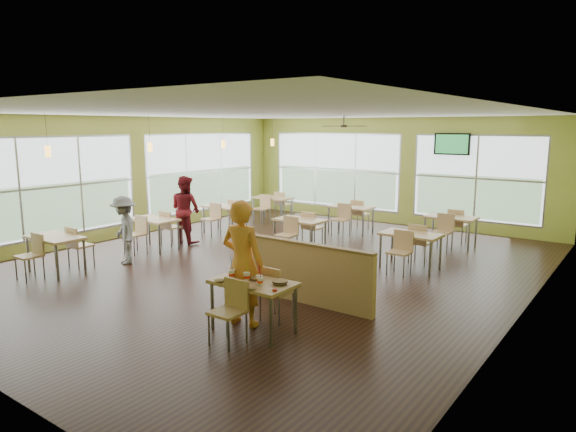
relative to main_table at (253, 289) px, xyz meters
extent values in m
plane|color=black|center=(-2.00, 3.00, -0.63)|extent=(12.00, 12.00, 0.00)
plane|color=white|center=(-2.00, 3.00, 2.57)|extent=(12.00, 12.00, 0.00)
cube|color=#B9C54F|center=(-2.00, 9.00, 0.97)|extent=(10.00, 0.04, 3.20)
cube|color=#B9C54F|center=(-7.00, 3.00, 0.97)|extent=(0.04, 12.00, 3.20)
cube|color=#B9C54F|center=(3.00, 3.00, 0.97)|extent=(0.04, 12.00, 3.20)
cube|color=white|center=(-6.98, 1.00, 0.89)|extent=(0.02, 4.50, 2.35)
cube|color=white|center=(-6.98, 6.00, 0.89)|extent=(0.02, 4.50, 2.35)
cube|color=white|center=(-4.00, 8.98, 0.89)|extent=(4.50, 0.02, 2.35)
cube|color=white|center=(0.50, 8.98, 0.89)|extent=(3.50, 0.02, 2.35)
cube|color=#B7BABC|center=(-6.97, 3.50, -0.28)|extent=(0.04, 9.40, 0.05)
cube|color=#B7BABC|center=(-1.75, 8.97, -0.28)|extent=(8.00, 0.04, 0.05)
cube|color=tan|center=(0.00, 0.00, 0.10)|extent=(1.20, 0.70, 0.04)
cube|color=brown|center=(0.00, 0.00, 0.07)|extent=(1.22, 0.71, 0.01)
cylinder|color=slate|center=(-0.54, -0.29, -0.28)|extent=(0.05, 0.05, 0.71)
cylinder|color=slate|center=(0.54, -0.29, -0.28)|extent=(0.05, 0.05, 0.71)
cylinder|color=slate|center=(-0.54, 0.29, -0.28)|extent=(0.05, 0.05, 0.71)
cylinder|color=slate|center=(0.54, 0.29, -0.28)|extent=(0.05, 0.05, 0.71)
cube|color=tan|center=(0.00, 0.55, -0.18)|extent=(0.42, 0.42, 0.04)
cube|color=tan|center=(0.00, 0.74, 0.04)|extent=(0.42, 0.04, 0.40)
cube|color=tan|center=(0.00, -0.55, -0.18)|extent=(0.42, 0.42, 0.04)
cube|color=tan|center=(0.00, -0.74, 0.04)|extent=(0.42, 0.04, 0.40)
cube|color=tan|center=(0.00, 1.45, -0.13)|extent=(2.40, 0.12, 1.00)
cube|color=brown|center=(0.00, 1.45, 0.39)|extent=(2.40, 0.14, 0.04)
cube|color=tan|center=(-5.20, 0.00, 0.10)|extent=(1.20, 0.70, 0.04)
cube|color=brown|center=(-5.20, 0.00, 0.07)|extent=(1.22, 0.71, 0.01)
cylinder|color=slate|center=(-5.74, -0.29, -0.28)|extent=(0.05, 0.05, 0.71)
cylinder|color=slate|center=(-4.66, -0.29, -0.28)|extent=(0.05, 0.05, 0.71)
cylinder|color=slate|center=(-5.74, 0.29, -0.28)|extent=(0.05, 0.05, 0.71)
cylinder|color=slate|center=(-4.66, 0.29, -0.28)|extent=(0.05, 0.05, 0.71)
cube|color=tan|center=(-5.20, 0.55, -0.18)|extent=(0.42, 0.42, 0.04)
cube|color=tan|center=(-5.20, 0.74, 0.04)|extent=(0.42, 0.04, 0.40)
cube|color=tan|center=(-5.20, -0.55, -0.18)|extent=(0.42, 0.42, 0.04)
cube|color=tan|center=(-5.20, -0.74, 0.04)|extent=(0.42, 0.04, 0.40)
cube|color=tan|center=(-5.20, 2.50, 0.10)|extent=(1.20, 0.70, 0.04)
cube|color=brown|center=(-5.20, 2.50, 0.07)|extent=(1.22, 0.71, 0.01)
cylinder|color=slate|center=(-5.74, 2.21, -0.28)|extent=(0.05, 0.05, 0.71)
cylinder|color=slate|center=(-4.66, 2.21, -0.28)|extent=(0.05, 0.05, 0.71)
cylinder|color=slate|center=(-5.74, 2.79, -0.28)|extent=(0.05, 0.05, 0.71)
cylinder|color=slate|center=(-4.66, 2.79, -0.28)|extent=(0.05, 0.05, 0.71)
cube|color=tan|center=(-5.20, 3.05, -0.18)|extent=(0.42, 0.42, 0.04)
cube|color=tan|center=(-5.20, 3.24, 0.04)|extent=(0.42, 0.04, 0.40)
cube|color=tan|center=(-5.20, 1.95, -0.18)|extent=(0.42, 0.42, 0.04)
cube|color=tan|center=(-5.20, 1.76, 0.04)|extent=(0.42, 0.04, 0.40)
cube|color=tan|center=(-5.20, 5.00, 0.10)|extent=(1.20, 0.70, 0.04)
cube|color=brown|center=(-5.20, 5.00, 0.07)|extent=(1.22, 0.71, 0.01)
cylinder|color=slate|center=(-5.74, 4.71, -0.28)|extent=(0.05, 0.05, 0.71)
cylinder|color=slate|center=(-4.66, 4.71, -0.28)|extent=(0.05, 0.05, 0.71)
cylinder|color=slate|center=(-5.74, 5.29, -0.28)|extent=(0.05, 0.05, 0.71)
cylinder|color=slate|center=(-4.66, 5.29, -0.28)|extent=(0.05, 0.05, 0.71)
cube|color=tan|center=(-5.20, 5.55, -0.18)|extent=(0.42, 0.42, 0.04)
cube|color=tan|center=(-5.20, 5.74, 0.04)|extent=(0.42, 0.04, 0.40)
cube|color=tan|center=(-5.20, 4.45, -0.18)|extent=(0.42, 0.42, 0.04)
cube|color=tan|center=(-5.20, 4.26, 0.04)|extent=(0.42, 0.04, 0.40)
cube|color=tan|center=(-5.20, 7.20, 0.10)|extent=(1.20, 0.70, 0.04)
cube|color=brown|center=(-5.20, 7.20, 0.07)|extent=(1.22, 0.71, 0.01)
cylinder|color=slate|center=(-5.74, 6.91, -0.28)|extent=(0.05, 0.05, 0.71)
cylinder|color=slate|center=(-4.66, 6.91, -0.28)|extent=(0.05, 0.05, 0.71)
cylinder|color=slate|center=(-5.74, 7.49, -0.28)|extent=(0.05, 0.05, 0.71)
cylinder|color=slate|center=(-4.66, 7.49, -0.28)|extent=(0.05, 0.05, 0.71)
cube|color=tan|center=(-5.20, 7.75, -0.18)|extent=(0.42, 0.42, 0.04)
cube|color=tan|center=(-5.20, 7.94, 0.04)|extent=(0.42, 0.04, 0.40)
cube|color=tan|center=(-5.20, 6.65, -0.18)|extent=(0.42, 0.42, 0.04)
cube|color=tan|center=(-5.20, 6.46, 0.04)|extent=(0.42, 0.04, 0.40)
cube|color=tan|center=(-2.30, 4.50, 0.10)|extent=(1.20, 0.70, 0.04)
cube|color=brown|center=(-2.30, 4.50, 0.07)|extent=(1.22, 0.71, 0.01)
cylinder|color=slate|center=(-2.84, 4.21, -0.28)|extent=(0.05, 0.05, 0.71)
cylinder|color=slate|center=(-1.76, 4.21, -0.28)|extent=(0.05, 0.05, 0.71)
cylinder|color=slate|center=(-2.84, 4.79, -0.28)|extent=(0.05, 0.05, 0.71)
cylinder|color=slate|center=(-1.76, 4.79, -0.28)|extent=(0.05, 0.05, 0.71)
cube|color=tan|center=(-2.30, 5.05, -0.18)|extent=(0.42, 0.42, 0.04)
cube|color=tan|center=(-2.30, 5.24, 0.04)|extent=(0.42, 0.04, 0.40)
cube|color=tan|center=(-2.30, 3.95, -0.18)|extent=(0.42, 0.42, 0.04)
cube|color=tan|center=(-2.30, 3.76, 0.04)|extent=(0.42, 0.04, 0.40)
cube|color=tan|center=(-2.30, 7.00, 0.10)|extent=(1.20, 0.70, 0.04)
cube|color=brown|center=(-2.30, 7.00, 0.07)|extent=(1.22, 0.71, 0.01)
cylinder|color=slate|center=(-2.84, 6.71, -0.28)|extent=(0.05, 0.05, 0.71)
cylinder|color=slate|center=(-1.76, 6.71, -0.28)|extent=(0.05, 0.05, 0.71)
cylinder|color=slate|center=(-2.84, 7.29, -0.28)|extent=(0.05, 0.05, 0.71)
cylinder|color=slate|center=(-1.76, 7.29, -0.28)|extent=(0.05, 0.05, 0.71)
cube|color=tan|center=(-2.30, 7.55, -0.18)|extent=(0.42, 0.42, 0.04)
cube|color=tan|center=(-2.30, 7.74, 0.04)|extent=(0.42, 0.04, 0.40)
cube|color=tan|center=(-2.30, 6.45, -0.18)|extent=(0.42, 0.42, 0.04)
cube|color=tan|center=(-2.30, 6.26, 0.04)|extent=(0.42, 0.04, 0.40)
cube|color=tan|center=(0.50, 4.50, 0.10)|extent=(1.20, 0.70, 0.04)
cube|color=brown|center=(0.50, 4.50, 0.07)|extent=(1.22, 0.71, 0.01)
cylinder|color=slate|center=(-0.04, 4.21, -0.28)|extent=(0.05, 0.05, 0.71)
cylinder|color=slate|center=(1.04, 4.21, -0.28)|extent=(0.05, 0.05, 0.71)
cylinder|color=slate|center=(-0.04, 4.79, -0.28)|extent=(0.05, 0.05, 0.71)
cylinder|color=slate|center=(1.04, 4.79, -0.28)|extent=(0.05, 0.05, 0.71)
cube|color=tan|center=(0.50, 5.05, -0.18)|extent=(0.42, 0.42, 0.04)
cube|color=tan|center=(0.50, 5.24, 0.04)|extent=(0.42, 0.04, 0.40)
cube|color=tan|center=(0.50, 3.95, -0.18)|extent=(0.42, 0.42, 0.04)
cube|color=tan|center=(0.50, 3.76, 0.04)|extent=(0.42, 0.04, 0.40)
cube|color=tan|center=(0.50, 7.00, 0.10)|extent=(1.20, 0.70, 0.04)
cube|color=brown|center=(0.50, 7.00, 0.07)|extent=(1.22, 0.71, 0.01)
cylinder|color=slate|center=(-0.04, 6.71, -0.28)|extent=(0.05, 0.05, 0.71)
cylinder|color=slate|center=(1.04, 6.71, -0.28)|extent=(0.05, 0.05, 0.71)
cylinder|color=slate|center=(-0.04, 7.29, -0.28)|extent=(0.05, 0.05, 0.71)
cylinder|color=slate|center=(1.04, 7.29, -0.28)|extent=(0.05, 0.05, 0.71)
cube|color=tan|center=(0.50, 7.55, -0.18)|extent=(0.42, 0.42, 0.04)
cube|color=tan|center=(0.50, 7.74, 0.04)|extent=(0.42, 0.04, 0.40)
cube|color=tan|center=(0.50, 6.45, -0.18)|extent=(0.42, 0.42, 0.04)
cube|color=tan|center=(0.50, 6.26, 0.04)|extent=(0.42, 0.04, 0.40)
cylinder|color=#2D2119|center=(-5.20, 0.00, 2.22)|extent=(0.01, 0.01, 0.70)
cylinder|color=gold|center=(-5.20, 0.00, 1.82)|extent=(0.11, 0.11, 0.22)
cylinder|color=#2D2119|center=(-5.20, 2.50, 2.22)|extent=(0.01, 0.01, 0.70)
cylinder|color=gold|center=(-5.20, 2.50, 1.82)|extent=(0.11, 0.11, 0.22)
cylinder|color=#2D2119|center=(-5.20, 5.00, 2.22)|extent=(0.01, 0.01, 0.70)
cylinder|color=gold|center=(-5.20, 5.00, 1.82)|extent=(0.11, 0.11, 0.22)
cylinder|color=#2D2119|center=(-5.20, 7.20, 2.22)|extent=(0.01, 0.01, 0.70)
cylinder|color=gold|center=(-5.20, 7.20, 1.82)|extent=(0.11, 0.11, 0.22)
cylinder|color=#2D2119|center=(-2.00, 6.00, 2.45)|extent=(0.03, 0.03, 0.24)
cylinder|color=#2D2119|center=(-2.00, 6.00, 2.31)|extent=(0.16, 0.16, 0.06)
cube|color=#2D2119|center=(-1.65, 6.00, 2.31)|extent=(0.55, 0.10, 0.01)
cube|color=#2D2119|center=(-2.00, 6.35, 2.31)|extent=(0.10, 0.55, 0.01)
cube|color=#2D2119|center=(-2.35, 6.00, 2.31)|extent=(0.55, 0.10, 0.01)
cube|color=#2D2119|center=(-2.00, 5.65, 2.31)|extent=(0.10, 0.55, 0.01)
cube|color=black|center=(-0.20, 8.90, 1.82)|extent=(1.00, 0.06, 0.60)
cube|color=#298842|center=(-0.20, 8.87, 1.82)|extent=(0.90, 0.01, 0.52)
imported|color=#EA4C1A|center=(-0.30, 0.12, 0.31)|extent=(0.74, 0.53, 1.89)
imported|color=maroon|center=(-5.08, 3.43, 0.23)|extent=(0.85, 0.67, 1.72)
imported|color=slate|center=(-4.65, 1.25, 0.11)|extent=(1.10, 0.90, 1.48)
cone|color=white|center=(-0.32, -0.10, 0.18)|extent=(0.10, 0.10, 0.13)
cylinder|color=red|center=(-0.32, -0.10, 0.19)|extent=(0.09, 0.09, 0.04)
cylinder|color=white|center=(-0.32, -0.10, 0.25)|extent=(0.10, 0.10, 0.01)
cylinder|color=blue|center=(-0.32, -0.10, 0.36)|extent=(0.03, 0.06, 0.23)
cone|color=white|center=(-0.07, -0.05, 0.18)|extent=(0.09, 0.09, 0.12)
cylinder|color=red|center=(-0.07, -0.05, 0.18)|extent=(0.09, 0.09, 0.04)
cylinder|color=white|center=(-0.07, -0.05, 0.25)|extent=(0.10, 0.10, 0.01)
cylinder|color=#C8D31A|center=(-0.07, -0.05, 0.36)|extent=(0.01, 0.06, 0.22)
cone|color=white|center=(0.15, -0.05, 0.18)|extent=(0.09, 0.09, 0.12)
cylinder|color=red|center=(0.15, -0.05, 0.18)|extent=(0.08, 0.08, 0.04)
cylinder|color=white|center=(0.15, -0.05, 0.25)|extent=(0.09, 0.09, 0.01)
cylinder|color=red|center=(0.15, -0.05, 0.35)|extent=(0.02, 0.06, 0.22)
cone|color=white|center=(0.21, -0.10, 0.17)|extent=(0.08, 0.08, 0.11)
cylinder|color=red|center=(0.21, -0.10, 0.18)|extent=(0.08, 0.08, 0.03)
cylinder|color=white|center=(0.21, -0.10, 0.23)|extent=(0.09, 0.09, 0.01)
cylinder|color=red|center=(0.21, -0.10, 0.33)|extent=(0.02, 0.05, 0.20)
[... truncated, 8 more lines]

